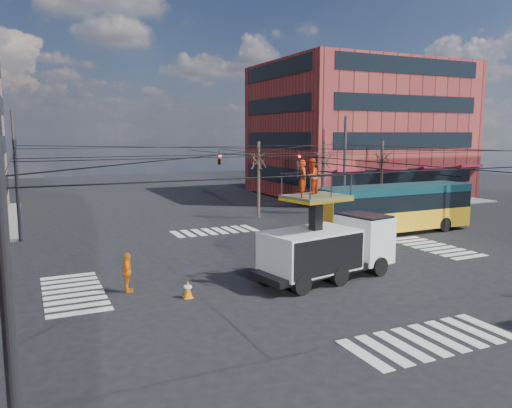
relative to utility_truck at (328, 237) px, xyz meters
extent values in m
plane|color=black|center=(-0.89, 2.66, -1.92)|extent=(120.00, 120.00, 0.00)
cube|color=slate|center=(20.11, 23.66, -1.86)|extent=(18.00, 18.00, 0.12)
cube|color=black|center=(-13.89, 26.66, 0.41)|extent=(0.12, 13.60, 1.50)
cube|color=black|center=(-13.89, 26.66, 3.74)|extent=(0.12, 13.60, 1.50)
cube|color=black|center=(-13.89, 26.66, 7.08)|extent=(0.12, 13.60, 1.50)
cube|color=maroon|center=(21.11, 26.66, 5.08)|extent=(20.00, 16.00, 14.00)
cube|color=black|center=(21.11, 18.66, 0.53)|extent=(17.00, 0.12, 1.58)
cube|color=black|center=(11.11, 26.66, 0.53)|extent=(0.12, 13.60, 1.58)
cube|color=black|center=(21.11, 18.66, 4.03)|extent=(17.00, 0.12, 1.57)
cube|color=black|center=(11.11, 26.66, 4.03)|extent=(0.12, 13.60, 1.57)
cube|color=black|center=(21.11, 18.66, 7.53)|extent=(17.00, 0.12, 1.57)
cube|color=black|center=(11.11, 26.66, 7.53)|extent=(0.12, 13.60, 1.57)
cube|color=black|center=(21.11, 18.66, 11.03)|extent=(17.00, 0.12, 1.57)
cube|color=black|center=(11.11, 26.66, 11.03)|extent=(0.12, 13.60, 1.57)
cylinder|color=#2D2D30|center=(11.11, 14.66, 2.08)|extent=(0.24, 0.24, 8.00)
cylinder|color=#2D2D30|center=(-12.89, 14.66, 2.08)|extent=(0.24, 0.24, 8.00)
cylinder|color=#2D2D30|center=(-12.89, -9.34, 2.08)|extent=(0.24, 0.24, 8.00)
cylinder|color=black|center=(-0.89, 14.66, 3.78)|extent=(24.00, 0.03, 0.03)
cylinder|color=black|center=(-12.89, 2.66, 3.78)|extent=(0.03, 24.00, 0.03)
cylinder|color=black|center=(-0.89, -9.34, 3.78)|extent=(24.00, 0.03, 0.03)
cylinder|color=black|center=(11.11, 2.66, 3.78)|extent=(0.03, 24.00, 0.03)
cylinder|color=black|center=(-0.89, 2.66, 3.98)|extent=(24.02, 24.02, 0.03)
cylinder|color=black|center=(-0.89, 2.66, 3.98)|extent=(24.02, 24.02, 0.03)
cylinder|color=black|center=(-0.89, 1.46, 3.68)|extent=(24.00, 0.03, 0.03)
cylinder|color=black|center=(-0.89, 3.86, 3.68)|extent=(24.00, 0.03, 0.03)
cylinder|color=black|center=(-2.09, 2.66, 3.58)|extent=(0.03, 24.00, 0.03)
cylinder|color=black|center=(0.31, 2.66, 3.58)|extent=(0.03, 24.00, 0.03)
imported|color=black|center=(1.61, 5.66, 3.18)|extent=(0.16, 0.20, 1.00)
imported|color=black|center=(-2.39, 7.66, 3.43)|extent=(0.26, 1.24, 0.50)
cylinder|color=#382B21|center=(4.11, 16.16, 1.08)|extent=(0.24, 0.24, 6.00)
cylinder|color=#382B21|center=(10.11, 16.16, 1.08)|extent=(0.24, 0.24, 6.00)
cylinder|color=#382B21|center=(16.11, 16.16, 1.08)|extent=(0.24, 0.24, 6.00)
cube|color=black|center=(-0.21, -0.04, -1.37)|extent=(7.29, 3.45, 0.30)
cube|color=silver|center=(2.35, 0.44, -0.37)|extent=(2.21, 2.69, 2.20)
cube|color=black|center=(2.35, 0.44, 0.43)|extent=(2.00, 2.56, 0.80)
cube|color=silver|center=(-1.09, -0.21, -0.47)|extent=(4.59, 3.23, 1.80)
cylinder|color=black|center=(2.36, -0.73, -1.47)|extent=(0.95, 0.51, 0.90)
cylinder|color=black|center=(1.94, 1.53, -1.47)|extent=(0.95, 0.51, 0.90)
cylinder|color=black|center=(-0.19, -1.21, -1.47)|extent=(0.95, 0.51, 0.90)
cylinder|color=black|center=(-0.62, 1.05, -1.47)|extent=(0.95, 0.51, 0.90)
cylinder|color=black|center=(-2.35, -1.62, -1.47)|extent=(0.95, 0.51, 0.90)
cylinder|color=black|center=(-2.78, 0.64, -1.47)|extent=(0.95, 0.51, 0.90)
cube|color=black|center=(-0.80, -0.15, 0.71)|extent=(0.53, 0.53, 2.46)
cube|color=#43472A|center=(-0.80, -0.15, 1.94)|extent=(2.94, 2.54, 0.12)
cube|color=yellow|center=(-0.80, -0.15, 1.82)|extent=(2.94, 2.54, 0.12)
imported|color=red|center=(-1.72, -0.57, 2.80)|extent=(0.58, 0.69, 1.60)
imported|color=red|center=(-0.82, 0.24, 2.80)|extent=(0.98, 0.92, 1.61)
cube|color=#F0AC16|center=(9.79, 7.03, -0.97)|extent=(11.33, 2.67, 1.30)
cube|color=black|center=(9.79, 7.03, 0.23)|extent=(11.33, 2.62, 1.10)
cube|color=#0C3137|center=(9.79, 7.03, 1.03)|extent=(11.33, 2.67, 0.50)
cube|color=#F0AC16|center=(4.23, 7.00, -0.32)|extent=(0.27, 2.47, 2.80)
cube|color=#F0AC16|center=(15.35, 7.07, -0.32)|extent=(0.27, 2.47, 2.80)
cube|color=black|center=(4.18, 7.00, -1.47)|extent=(0.17, 2.60, 0.30)
cube|color=gold|center=(4.33, 7.00, 0.93)|extent=(0.11, 1.60, 0.35)
cylinder|color=black|center=(5.83, 5.83, -1.42)|extent=(1.00, 0.31, 1.00)
cylinder|color=black|center=(5.82, 8.19, -1.42)|extent=(1.00, 0.31, 1.00)
cylinder|color=black|center=(13.19, 5.87, -1.42)|extent=(1.00, 0.31, 1.00)
cylinder|color=black|center=(13.18, 8.23, -1.42)|extent=(1.00, 0.31, 1.00)
cone|color=orange|center=(-6.72, 0.00, -1.56)|extent=(0.36, 0.36, 0.72)
imported|color=orange|center=(-8.79, 1.77, -1.08)|extent=(0.56, 1.04, 1.69)
imported|color=#F24C0F|center=(2.31, 5.22, -1.09)|extent=(1.11, 1.23, 1.66)
camera|label=1|loc=(-12.49, -18.88, 4.71)|focal=35.00mm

